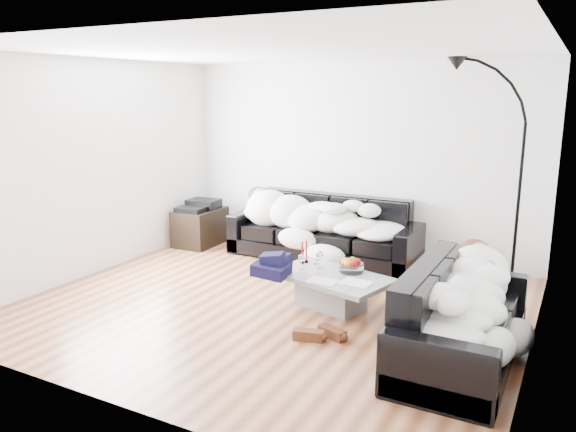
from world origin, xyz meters
The scene contains 24 objects.
ground centered at (0.00, 0.00, 0.00)m, with size 5.00×5.00×0.00m, color brown.
wall_back centered at (0.00, 2.25, 1.30)m, with size 5.00×0.02×2.60m, color silver.
wall_left centered at (-2.50, 0.00, 1.30)m, with size 0.02×4.50×2.60m, color silver.
wall_right centered at (2.50, 0.00, 1.30)m, with size 0.02×4.50×2.60m, color silver.
ceiling centered at (0.00, 0.00, 2.60)m, with size 5.00×5.00×0.00m, color white.
sofa_back centered at (-0.25, 1.77, 0.42)m, with size 2.54×0.88×0.83m, color black.
sofa_right centered at (1.99, -0.32, 0.39)m, with size 1.95×0.83×0.79m, color black.
sleeper_back centered at (-0.25, 1.72, 0.64)m, with size 2.15×0.74×0.43m, color white, non-canonical shape.
sleeper_right centered at (1.99, -0.32, 0.62)m, with size 1.67×0.70×0.41m, color white, non-canonical shape.
teal_cushion centered at (1.93, 0.28, 0.72)m, with size 0.36×0.30×0.20m, color #0E6855.
coffee_table centered at (0.55, 0.20, 0.18)m, with size 1.21×0.71×0.35m, color #939699.
fruit_bowl centered at (0.71, 0.39, 0.43)m, with size 0.26×0.26×0.16m, color white.
wine_glass_a centered at (0.36, 0.35, 0.45)m, with size 0.08×0.08×0.19m, color white.
wine_glass_b centered at (0.20, 0.22, 0.44)m, with size 0.07×0.07×0.17m, color white.
wine_glass_c centered at (0.42, 0.15, 0.43)m, with size 0.07×0.07×0.15m, color white.
candle_left centered at (0.11, 0.42, 0.48)m, with size 0.04×0.04×0.24m, color maroon.
candle_right centered at (0.14, 0.47, 0.48)m, with size 0.05×0.05×0.25m, color maroon.
newspaper_a centered at (0.88, 0.08, 0.36)m, with size 0.30×0.23×0.01m, color silver.
newspaper_b centered at (0.57, -0.03, 0.36)m, with size 0.30×0.21×0.01m, color silver.
navy_jacket centered at (0.05, -0.05, 0.53)m, with size 0.38×0.32×0.19m, color black, non-canonical shape.
shoes centered at (0.78, -0.56, 0.05)m, with size 0.47×0.34×0.11m, color #472311, non-canonical shape.
av_cabinet centered at (-2.14, 1.57, 0.26)m, with size 0.53×0.77×0.53m, color black.
stereo centered at (-2.14, 1.57, 0.59)m, with size 0.44×0.34×0.13m, color black.
floor_lamp centered at (2.13, 1.91, 1.15)m, with size 0.84×0.33×2.30m, color black, non-canonical shape.
Camera 1 is at (2.76, -4.89, 2.21)m, focal length 35.00 mm.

